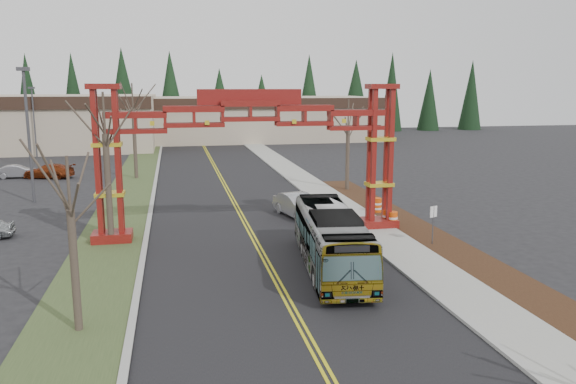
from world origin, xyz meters
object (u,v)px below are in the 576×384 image
object	(u,v)px
light_pole_near	(28,126)
light_pole_far	(34,117)
parked_car_mid_a	(49,171)
barrel_mid	(387,218)
bare_tree_median_mid	(105,135)
retail_building_east	(259,118)
parked_car_far_a	(17,171)
barrel_south	(393,220)
silver_sedan	(298,205)
transit_bus	(331,239)
gateway_arch	(250,135)
street_sign	(433,217)
bare_tree_right_far	(348,126)
barrel_north	(377,206)
bare_tree_median_near	(70,211)
bare_tree_median_far	(133,108)

from	to	relation	value
light_pole_near	light_pole_far	size ratio (longest dim) A/B	1.17
parked_car_mid_a	barrel_mid	xyz separation A→B (m)	(24.98, -24.70, -0.14)
bare_tree_median_mid	light_pole_far	bearing A→B (deg)	107.09
retail_building_east	light_pole_near	size ratio (longest dim) A/B	3.74
parked_car_far_a	barrel_south	size ratio (longest dim) A/B	3.48
light_pole_far	barrel_south	xyz separation A→B (m)	(29.99, -42.80, -4.48)
retail_building_east	silver_sedan	bearing A→B (deg)	-96.15
barrel_south	transit_bus	bearing A→B (deg)	-131.42
light_pole_near	barrel_south	bearing A→B (deg)	-29.08
gateway_arch	street_sign	size ratio (longest dim) A/B	8.06
light_pole_near	gateway_arch	bearing A→B (deg)	-40.49
barrel_mid	street_sign	bearing A→B (deg)	-79.03
transit_bus	light_pole_near	bearing A→B (deg)	138.63
silver_sedan	light_pole_near	world-z (taller)	light_pole_near
bare_tree_right_far	barrel_north	bearing A→B (deg)	-93.93
barrel_south	street_sign	bearing A→B (deg)	-79.37
bare_tree_median_near	street_sign	size ratio (longest dim) A/B	2.84
gateway_arch	bare_tree_right_far	xyz separation A→B (m)	(10.00, 12.80, -0.48)
transit_bus	barrel_south	bearing A→B (deg)	55.24
retail_building_east	bare_tree_median_far	distance (m)	43.21
transit_bus	light_pole_far	world-z (taller)	light_pole_far
parked_car_far_a	bare_tree_median_far	world-z (taller)	bare_tree_median_far
silver_sedan	bare_tree_median_mid	bearing A→B (deg)	-173.62
bare_tree_median_near	barrel_north	distance (m)	23.94
bare_tree_median_near	street_sign	xyz separation A→B (m)	(17.54, 7.75, -2.86)
bare_tree_right_far	light_pole_far	bearing A→B (deg)	136.53
retail_building_east	light_pole_far	size ratio (longest dim) A/B	4.37
bare_tree_median_mid	barrel_mid	size ratio (longest dim) A/B	7.71
parked_car_far_a	bare_tree_median_mid	world-z (taller)	bare_tree_median_mid
parked_car_far_a	barrel_south	distance (m)	38.33
silver_sedan	street_sign	world-z (taller)	street_sign
parked_car_mid_a	bare_tree_right_far	world-z (taller)	bare_tree_right_far
bare_tree_median_far	barrel_north	size ratio (longest dim) A/B	8.18
bare_tree_median_mid	street_sign	distance (m)	18.52
parked_car_far_a	street_sign	size ratio (longest dim) A/B	1.71
transit_bus	bare_tree_median_mid	size ratio (longest dim) A/B	1.25
street_sign	barrel_south	size ratio (longest dim) A/B	2.04
silver_sedan	bare_tree_median_near	distance (m)	20.31
light_pole_far	barrel_north	bearing A→B (deg)	-51.56
bare_tree_median_near	street_sign	distance (m)	19.39
gateway_arch	retail_building_east	size ratio (longest dim) A/B	0.48
silver_sedan	retail_building_east	bearing A→B (deg)	69.06
bare_tree_median_near	bare_tree_median_mid	bearing A→B (deg)	90.00
parked_car_mid_a	street_sign	distance (m)	39.06
light_pole_far	bare_tree_right_far	bearing A→B (deg)	-43.47
transit_bus	bare_tree_right_far	bearing A→B (deg)	77.05
retail_building_east	bare_tree_median_near	distance (m)	76.25
bare_tree_right_far	light_pole_near	world-z (taller)	light_pole_near
light_pole_far	barrel_north	size ratio (longest dim) A/B	7.85
parked_car_far_a	bare_tree_median_mid	bearing A→B (deg)	-161.51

